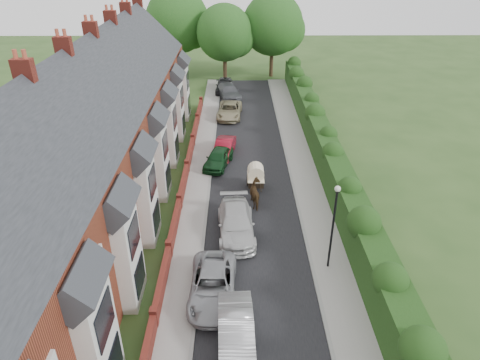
# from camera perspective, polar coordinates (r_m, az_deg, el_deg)

# --- Properties ---
(ground) EXTENTS (140.00, 140.00, 0.00)m
(ground) POSITION_cam_1_polar(r_m,az_deg,el_deg) (21.02, 4.10, -18.77)
(ground) COLOR #2D4C1E
(ground) RESTS_ON ground
(road) EXTENTS (6.00, 58.00, 0.02)m
(road) POSITION_cam_1_polar(r_m,az_deg,el_deg) (29.49, 1.62, -2.69)
(road) COLOR black
(road) RESTS_ON ground
(pavement_hedge_side) EXTENTS (2.20, 58.00, 0.12)m
(pavement_hedge_side) POSITION_cam_1_polar(r_m,az_deg,el_deg) (29.89, 9.51, -2.54)
(pavement_hedge_side) COLOR #999590
(pavement_hedge_side) RESTS_ON ground
(pavement_house_side) EXTENTS (1.70, 58.00, 0.12)m
(pavement_house_side) POSITION_cam_1_polar(r_m,az_deg,el_deg) (29.58, -5.86, -2.63)
(pavement_house_side) COLOR #999590
(pavement_house_side) RESTS_ON ground
(kerb_hedge_side) EXTENTS (0.18, 58.00, 0.13)m
(kerb_hedge_side) POSITION_cam_1_polar(r_m,az_deg,el_deg) (29.72, 7.51, -2.55)
(kerb_hedge_side) COLOR gray
(kerb_hedge_side) RESTS_ON ground
(kerb_house_side) EXTENTS (0.18, 58.00, 0.13)m
(kerb_house_side) POSITION_cam_1_polar(r_m,az_deg,el_deg) (29.51, -4.31, -2.62)
(kerb_house_side) COLOR gray
(kerb_house_side) RESTS_ON ground
(hedge) EXTENTS (2.10, 58.00, 2.85)m
(hedge) POSITION_cam_1_polar(r_m,az_deg,el_deg) (29.48, 13.20, 0.06)
(hedge) COLOR #183611
(hedge) RESTS_ON ground
(terrace_row) EXTENTS (9.05, 40.50, 11.50)m
(terrace_row) POSITION_cam_1_polar(r_m,az_deg,el_deg) (28.04, -19.91, 4.03)
(terrace_row) COLOR brown
(terrace_row) RESTS_ON ground
(garden_wall_row) EXTENTS (0.35, 40.35, 1.10)m
(garden_wall_row) POSITION_cam_1_polar(r_m,az_deg,el_deg) (28.64, -8.06, -3.00)
(garden_wall_row) COLOR maroon
(garden_wall_row) RESTS_ON ground
(lamppost) EXTENTS (0.32, 0.32, 5.16)m
(lamppost) POSITION_cam_1_polar(r_m,az_deg,el_deg) (22.36, 12.41, -4.92)
(lamppost) COLOR black
(lamppost) RESTS_ON ground
(tree_far_left) EXTENTS (7.14, 6.80, 9.29)m
(tree_far_left) POSITION_cam_1_polar(r_m,az_deg,el_deg) (54.99, -1.71, 18.87)
(tree_far_left) COLOR #332316
(tree_far_left) RESTS_ON ground
(tree_far_right) EXTENTS (7.98, 7.60, 10.31)m
(tree_far_right) POSITION_cam_1_polar(r_m,az_deg,el_deg) (57.06, 4.78, 19.78)
(tree_far_right) COLOR #332316
(tree_far_right) RESTS_ON ground
(tree_far_back) EXTENTS (8.40, 8.00, 10.82)m
(tree_far_back) POSITION_cam_1_polar(r_m,az_deg,el_deg) (58.21, -7.90, 20.11)
(tree_far_back) COLOR #332316
(tree_far_back) RESTS_ON ground
(car_silver_a) EXTENTS (1.73, 4.50, 1.46)m
(car_silver_a) POSITION_cam_1_polar(r_m,az_deg,el_deg) (19.74, -0.52, -19.61)
(car_silver_a) COLOR #9B9B9F
(car_silver_a) RESTS_ON ground
(car_silver_b) EXTENTS (2.34, 4.99, 1.38)m
(car_silver_b) POSITION_cam_1_polar(r_m,az_deg,el_deg) (21.85, -3.64, -13.85)
(car_silver_b) COLOR #94959B
(car_silver_b) RESTS_ON ground
(car_white) EXTENTS (2.43, 5.37, 1.52)m
(car_white) POSITION_cam_1_polar(r_m,az_deg,el_deg) (25.85, -0.53, -5.79)
(car_white) COLOR beige
(car_white) RESTS_ON ground
(car_green) EXTENTS (2.63, 4.36, 1.39)m
(car_green) POSITION_cam_1_polar(r_m,az_deg,el_deg) (33.71, -2.91, 2.97)
(car_green) COLOR #103718
(car_green) RESTS_ON ground
(car_red) EXTENTS (2.02, 4.15, 1.31)m
(car_red) POSITION_cam_1_polar(r_m,az_deg,el_deg) (35.52, -2.13, 4.34)
(car_red) COLOR maroon
(car_red) RESTS_ON ground
(car_beige) EXTENTS (2.65, 5.15, 1.39)m
(car_beige) POSITION_cam_1_polar(r_m,az_deg,el_deg) (43.65, -1.40, 9.27)
(car_beige) COLOR tan
(car_beige) RESTS_ON ground
(car_grey) EXTENTS (3.30, 5.61, 1.52)m
(car_grey) POSITION_cam_1_polar(r_m,az_deg,el_deg) (49.30, -1.52, 11.72)
(car_grey) COLOR #505257
(car_grey) RESTS_ON ground
(car_black) EXTENTS (2.12, 4.73, 1.58)m
(car_black) POSITION_cam_1_polar(r_m,az_deg,el_deg) (51.48, -2.12, 12.50)
(car_black) COLOR black
(car_black) RESTS_ON ground
(horse) EXTENTS (1.27, 2.11, 1.66)m
(horse) POSITION_cam_1_polar(r_m,az_deg,el_deg) (28.60, 2.26, -1.87)
(horse) COLOR #412C17
(horse) RESTS_ON ground
(horse_cart) EXTENTS (1.23, 2.71, 1.95)m
(horse_cart) POSITION_cam_1_polar(r_m,az_deg,el_deg) (30.30, 2.10, 0.66)
(horse_cart) COLOR black
(horse_cart) RESTS_ON ground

